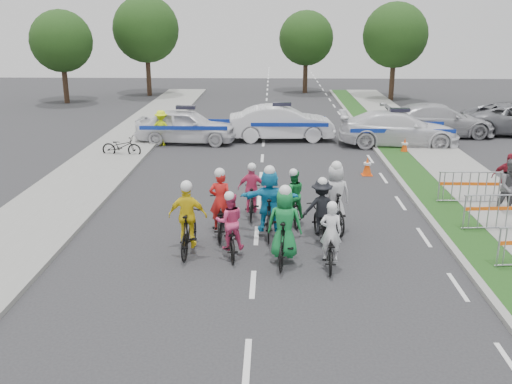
{
  "coord_description": "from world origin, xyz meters",
  "views": [
    {
      "loc": [
        0.4,
        -11.7,
        5.8
      ],
      "look_at": [
        -0.03,
        3.54,
        1.1
      ],
      "focal_mm": 40.0,
      "sensor_mm": 36.0,
      "label": 1
    }
  ],
  "objects_px": {
    "rider_3": "(188,225)",
    "police_car_0": "(186,126)",
    "rider_6": "(221,213)",
    "tree_4": "(306,38)",
    "marshal_hiviz": "(162,128)",
    "spectator_1": "(511,187)",
    "tree_0": "(61,41)",
    "rider_0": "(330,245)",
    "rider_2": "(230,231)",
    "barrier_2": "(469,188)",
    "rider_5": "(269,207)",
    "rider_7": "(335,203)",
    "rider_4": "(321,216)",
    "rider_1": "(284,233)",
    "civilian_sedan": "(438,120)",
    "rider_8": "(293,203)",
    "police_car_2": "(398,129)",
    "cone_0": "(367,166)",
    "rider_9": "(252,196)",
    "barrier_1": "(498,214)",
    "parked_bike": "(121,146)",
    "police_car_1": "(282,123)",
    "tree_1": "(395,35)",
    "spectator_2": "(508,179)",
    "cone_1": "(405,146)",
    "tree_3": "(146,29)"
  },
  "relations": [
    {
      "from": "rider_3",
      "to": "police_car_0",
      "type": "relative_size",
      "value": 0.41
    },
    {
      "from": "rider_6",
      "to": "tree_4",
      "type": "distance_m",
      "value": 31.41
    },
    {
      "from": "rider_6",
      "to": "marshal_hiviz",
      "type": "distance_m",
      "value": 12.01
    },
    {
      "from": "spectator_1",
      "to": "tree_0",
      "type": "height_order",
      "value": "tree_0"
    },
    {
      "from": "rider_0",
      "to": "rider_2",
      "type": "relative_size",
      "value": 0.97
    },
    {
      "from": "barrier_2",
      "to": "tree_4",
      "type": "bearing_deg",
      "value": 97.49
    },
    {
      "from": "rider_5",
      "to": "tree_0",
      "type": "distance_m",
      "value": 29.01
    },
    {
      "from": "marshal_hiviz",
      "to": "tree_0",
      "type": "bearing_deg",
      "value": -49.08
    },
    {
      "from": "rider_5",
      "to": "rider_7",
      "type": "bearing_deg",
      "value": -163.05
    },
    {
      "from": "barrier_2",
      "to": "rider_4",
      "type": "bearing_deg",
      "value": -147.73
    },
    {
      "from": "rider_0",
      "to": "rider_1",
      "type": "height_order",
      "value": "rider_1"
    },
    {
      "from": "civilian_sedan",
      "to": "rider_0",
      "type": "bearing_deg",
      "value": 154.77
    },
    {
      "from": "rider_5",
      "to": "rider_8",
      "type": "xyz_separation_m",
      "value": [
        0.68,
        1.05,
        -0.22
      ]
    },
    {
      "from": "police_car_2",
      "to": "cone_0",
      "type": "relative_size",
      "value": 7.88
    },
    {
      "from": "rider_4",
      "to": "rider_9",
      "type": "bearing_deg",
      "value": -50.88
    },
    {
      "from": "barrier_1",
      "to": "parked_bike",
      "type": "bearing_deg",
      "value": 145.71
    },
    {
      "from": "police_car_1",
      "to": "tree_1",
      "type": "distance_m",
      "value": 16.73
    },
    {
      "from": "barrier_2",
      "to": "police_car_0",
      "type": "bearing_deg",
      "value": 138.47
    },
    {
      "from": "police_car_2",
      "to": "spectator_2",
      "type": "height_order",
      "value": "spectator_2"
    },
    {
      "from": "tree_0",
      "to": "rider_7",
      "type": "bearing_deg",
      "value": -56.52
    },
    {
      "from": "marshal_hiviz",
      "to": "rider_7",
      "type": "bearing_deg",
      "value": 129.05
    },
    {
      "from": "rider_1",
      "to": "tree_4",
      "type": "height_order",
      "value": "tree_4"
    },
    {
      "from": "barrier_1",
      "to": "tree_1",
      "type": "xyz_separation_m",
      "value": [
        2.3,
        26.57,
        3.98
      ]
    },
    {
      "from": "rider_7",
      "to": "police_car_1",
      "type": "xyz_separation_m",
      "value": [
        -1.31,
        12.32,
        0.05
      ]
    },
    {
      "from": "police_car_1",
      "to": "spectator_2",
      "type": "height_order",
      "value": "spectator_2"
    },
    {
      "from": "rider_3",
      "to": "police_car_1",
      "type": "height_order",
      "value": "rider_3"
    },
    {
      "from": "barrier_1",
      "to": "tree_0",
      "type": "distance_m",
      "value": 32.33
    },
    {
      "from": "rider_0",
      "to": "cone_1",
      "type": "relative_size",
      "value": 2.41
    },
    {
      "from": "spectator_2",
      "to": "police_car_1",
      "type": "bearing_deg",
      "value": 154.42
    },
    {
      "from": "spectator_2",
      "to": "tree_0",
      "type": "xyz_separation_m",
      "value": [
        -21.96,
        21.95,
        3.35
      ]
    },
    {
      "from": "marshal_hiviz",
      "to": "rider_5",
      "type": "bearing_deg",
      "value": 120.67
    },
    {
      "from": "rider_3",
      "to": "police_car_0",
      "type": "distance_m",
      "value": 13.43
    },
    {
      "from": "rider_3",
      "to": "rider_6",
      "type": "bearing_deg",
      "value": -115.56
    },
    {
      "from": "rider_4",
      "to": "tree_4",
      "type": "xyz_separation_m",
      "value": [
        1.26,
        31.28,
        3.49
      ]
    },
    {
      "from": "rider_6",
      "to": "barrier_2",
      "type": "distance_m",
      "value": 8.18
    },
    {
      "from": "barrier_2",
      "to": "spectator_2",
      "type": "bearing_deg",
      "value": 8.57
    },
    {
      "from": "rider_6",
      "to": "marshal_hiviz",
      "type": "bearing_deg",
      "value": -72.88
    },
    {
      "from": "tree_3",
      "to": "rider_5",
      "type": "bearing_deg",
      "value": -72.12
    },
    {
      "from": "police_car_1",
      "to": "police_car_2",
      "type": "relative_size",
      "value": 0.92
    },
    {
      "from": "rider_9",
      "to": "police_car_0",
      "type": "distance_m",
      "value": 11.09
    },
    {
      "from": "police_car_0",
      "to": "tree_0",
      "type": "bearing_deg",
      "value": 42.94
    },
    {
      "from": "rider_1",
      "to": "barrier_2",
      "type": "distance_m",
      "value": 7.55
    },
    {
      "from": "tree_3",
      "to": "rider_7",
      "type": "bearing_deg",
      "value": -68.56
    },
    {
      "from": "marshal_hiviz",
      "to": "tree_0",
      "type": "xyz_separation_m",
      "value": [
        -9.25,
        13.55,
        3.36
      ]
    },
    {
      "from": "police_car_2",
      "to": "cone_1",
      "type": "bearing_deg",
      "value": -177.85
    },
    {
      "from": "police_car_0",
      "to": "parked_bike",
      "type": "distance_m",
      "value": 3.78
    },
    {
      "from": "tree_1",
      "to": "civilian_sedan",
      "type": "bearing_deg",
      "value": -91.08
    },
    {
      "from": "cone_0",
      "to": "tree_1",
      "type": "distance_m",
      "value": 21.58
    },
    {
      "from": "spectator_1",
      "to": "tree_3",
      "type": "xyz_separation_m",
      "value": [
        -16.64,
        27.04,
        4.02
      ]
    },
    {
      "from": "rider_1",
      "to": "cone_0",
      "type": "bearing_deg",
      "value": -104.47
    }
  ]
}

